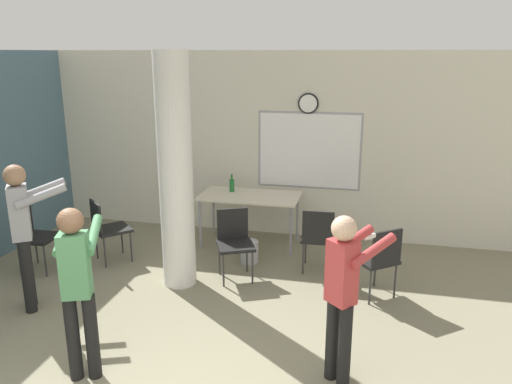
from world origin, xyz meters
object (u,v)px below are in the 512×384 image
Objects in this scene: chair_by_left_wall at (33,233)px; chair_mid_room at (378,257)px; chair_table_right at (318,235)px; person_playing_front at (77,280)px; folding_table at (250,199)px; chair_near_pillar at (107,226)px; bottle_on_table at (232,185)px; person_watching_back at (24,226)px; person_playing_side at (343,287)px; chair_table_front at (234,239)px.

chair_by_left_wall is 1.00× the size of chair_mid_room.
chair_table_right is 0.56× the size of person_playing_front.
chair_mid_room is (0.74, -0.55, 0.00)m from chair_table_right.
chair_near_pillar is at bearing -149.19° from folding_table.
chair_near_pillar is 1.00× the size of chair_by_left_wall.
folding_table is at bearing 145.81° from chair_table_right.
chair_mid_room is at bearing -33.69° from bottle_on_table.
chair_table_right and chair_mid_room have the same top height.
chair_table_right is 0.53× the size of person_watching_back.
chair_near_pillar is 0.53× the size of person_watching_back.
bottle_on_table is at bearing 120.56° from person_playing_side.
person_playing_front is at bearing -108.28° from chair_table_front.
person_playing_side is at bearing -19.75° from chair_by_left_wall.
chair_mid_room is 1.73m from person_playing_side.
folding_table is 1.66× the size of chair_by_left_wall.
person_playing_side is at bearing 11.05° from person_playing_front.
folding_table is at bearing 117.18° from person_playing_side.
bottle_on_table is at bearing 156.26° from folding_table.
chair_table_front is at bearing -73.22° from bottle_on_table.
folding_table is 0.92× the size of person_playing_front.
chair_table_front is at bearing 32.96° from person_watching_back.
folding_table is 5.47× the size of bottle_on_table.
chair_table_front is 0.53× the size of person_watching_back.
person_playing_side reaches higher than chair_table_right.
person_watching_back reaches higher than person_playing_front.
bottle_on_table reaches higher than chair_table_right.
chair_mid_room is 0.57× the size of person_playing_side.
person_playing_side is (0.43, -2.21, 0.38)m from chair_table_right.
bottle_on_table is 2.78m from chair_by_left_wall.
person_playing_side reaches higher than chair_mid_room.
chair_table_right is 1.00× the size of chair_by_left_wall.
folding_table is 3.44m from person_playing_front.
person_playing_front is (1.86, -1.88, 0.41)m from chair_by_left_wall.
folding_table is 1.33m from chair_table_right.
bottle_on_table reaches higher than chair_table_front.
folding_table is 0.37m from bottle_on_table.
chair_table_right is 1.00× the size of chair_mid_room.
folding_table is 1.66× the size of chair_table_right.
person_playing_front is (1.06, -2.34, 0.41)m from chair_near_pillar.
folding_table is 1.66× the size of chair_near_pillar.
chair_near_pillar is at bearing -173.96° from chair_table_right.
bottle_on_table is 0.30× the size of chair_mid_room.
chair_near_pillar is at bearing 82.53° from person_watching_back.
chair_near_pillar is 2.60m from person_playing_front.
chair_by_left_wall reaches higher than folding_table.
bottle_on_table is (-0.31, 0.13, 0.16)m from folding_table.
person_watching_back is at bearing -163.44° from chair_mid_room.
bottle_on_table is at bearing 39.29° from chair_near_pillar.
chair_mid_room is at bearing 39.74° from person_playing_front.
person_playing_side is (-0.32, -1.65, 0.38)m from chair_mid_room.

